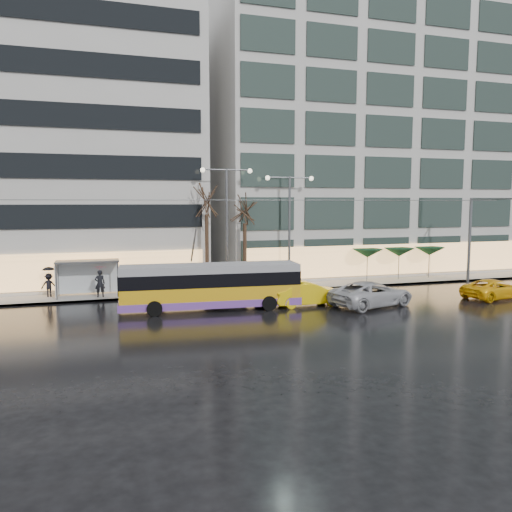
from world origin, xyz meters
name	(u,v)px	position (x,y,z in m)	size (l,w,h in m)	color
ground	(238,326)	(0.00, 0.00, 0.00)	(140.00, 140.00, 0.00)	black
sidewalk	(218,283)	(2.00, 14.00, 0.07)	(80.00, 10.00, 0.15)	gray
kerb	(233,293)	(2.00, 9.05, 0.07)	(80.00, 0.10, 0.15)	slate
building_right	(374,141)	(19.00, 19.00, 12.65)	(32.00, 14.00, 25.00)	#ACA9A4
trolleybus	(211,287)	(-0.59, 4.45, 1.39)	(11.19, 4.65, 5.13)	gold
catenary	(223,237)	(1.00, 7.94, 4.25)	(42.24, 5.12, 7.00)	#595B60
bus_shelter	(82,270)	(-8.38, 10.69, 1.96)	(4.20, 1.60, 2.51)	#595B60
street_lamp_near	(227,211)	(2.00, 10.80, 5.99)	(3.96, 0.36, 9.03)	#595B60
street_lamp_far	(289,214)	(7.00, 10.80, 5.71)	(3.96, 0.36, 8.53)	#595B60
tree_a	(206,196)	(0.50, 11.00, 7.09)	(3.20, 3.20, 8.40)	black
tree_b	(245,206)	(3.50, 11.20, 6.40)	(3.20, 3.20, 7.70)	black
parasol_a	(367,253)	(14.00, 11.00, 2.45)	(2.50, 2.50, 2.65)	#595B60
parasol_b	(399,252)	(17.00, 11.00, 2.45)	(2.50, 2.50, 2.65)	#595B60
parasol_c	(429,251)	(20.00, 11.00, 2.45)	(2.50, 2.50, 2.65)	#595B60
taxi_b	(307,293)	(5.65, 3.84, 0.79)	(1.66, 4.77, 1.57)	yellow
taxi_c	(494,289)	(18.97, 2.24, 0.67)	(2.22, 4.81, 1.34)	yellow
sedan_silver	(372,294)	(9.52, 2.44, 0.81)	(2.67, 5.79, 1.61)	#B7B7BC
pedestrian_a	(100,277)	(-7.22, 9.92, 1.57)	(1.05, 1.07, 2.19)	black
pedestrian_b	(159,283)	(-3.24, 9.40, 1.01)	(0.85, 0.68, 1.71)	black
pedestrian_c	(49,281)	(-10.59, 11.09, 1.26)	(1.10, 0.89, 2.11)	black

